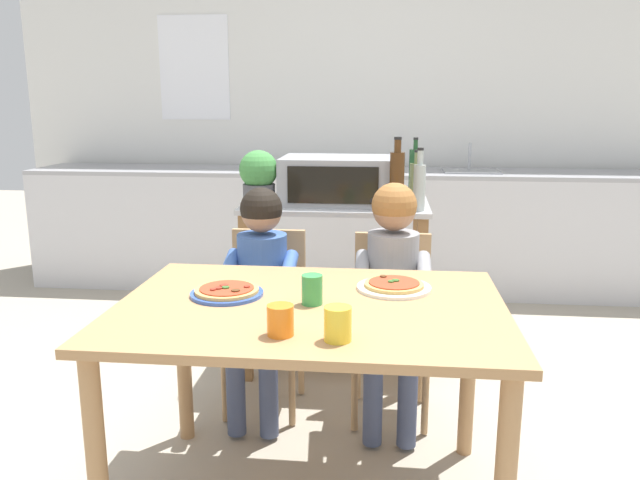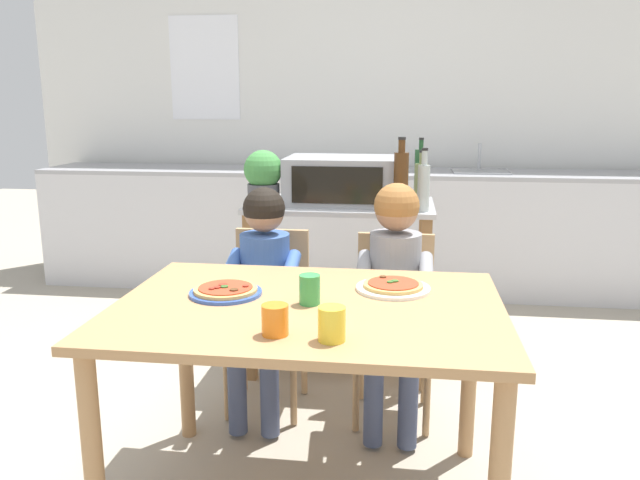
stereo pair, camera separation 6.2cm
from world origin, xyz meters
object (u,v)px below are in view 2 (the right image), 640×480
(toaster_oven, at_px, (341,180))
(dining_chair_right, at_px, (394,312))
(kitchen_island_cart, at_px, (341,260))
(drinking_cup_yellow, at_px, (332,324))
(child_in_grey_shirt, at_px, (395,277))
(dining_chair_left, at_px, (269,305))
(potted_herb_plant, at_px, (263,177))
(dining_table, at_px, (308,332))
(drinking_cup_green, at_px, (309,290))
(drinking_cup_orange, at_px, (275,320))
(bottle_squat_spirits, at_px, (421,184))
(child_in_blue_striped_shirt, at_px, (262,276))
(bottle_dark_olive_oil, at_px, (401,180))
(pizza_plate_blue_rimmed, at_px, (226,291))
(pizza_plate_white, at_px, (393,287))
(bottle_clear_vinegar, at_px, (420,174))
(bottle_brown_beer, at_px, (424,186))

(toaster_oven, height_order, dining_chair_right, toaster_oven)
(kitchen_island_cart, distance_m, drinking_cup_yellow, 1.55)
(child_in_grey_shirt, bearing_deg, dining_chair_left, 166.63)
(potted_herb_plant, distance_m, dining_table, 1.19)
(child_in_grey_shirt, bearing_deg, drinking_cup_green, -113.74)
(drinking_cup_orange, bearing_deg, bottle_squat_spirits, 73.00)
(kitchen_island_cart, relative_size, drinking_cup_yellow, 9.52)
(potted_herb_plant, relative_size, child_in_blue_striped_shirt, 0.27)
(dining_chair_right, distance_m, child_in_grey_shirt, 0.23)
(kitchen_island_cart, relative_size, bottle_dark_olive_oil, 2.69)
(dining_chair_left, bearing_deg, kitchen_island_cart, 58.52)
(bottle_squat_spirits, relative_size, dining_chair_left, 0.34)
(pizza_plate_blue_rimmed, bearing_deg, drinking_cup_green, -12.30)
(potted_herb_plant, distance_m, dining_chair_right, 0.93)
(potted_herb_plant, relative_size, dining_chair_right, 0.34)
(dining_chair_right, xyz_separation_m, child_in_blue_striped_shirt, (-0.58, -0.10, 0.18))
(child_in_grey_shirt, distance_m, pizza_plate_white, 0.43)
(drinking_cup_green, bearing_deg, toaster_oven, 90.99)
(child_in_grey_shirt, distance_m, drinking_cup_orange, 0.96)
(bottle_clear_vinegar, relative_size, drinking_cup_orange, 3.66)
(bottle_brown_beer, height_order, drinking_cup_green, bottle_brown_beer)
(bottle_dark_olive_oil, bearing_deg, pizza_plate_blue_rimmed, -122.38)
(dining_table, relative_size, child_in_blue_striped_shirt, 1.26)
(pizza_plate_blue_rimmed, distance_m, drinking_cup_yellow, 0.56)
(drinking_cup_green, height_order, drinking_cup_orange, drinking_cup_green)
(bottle_brown_beer, bearing_deg, drinking_cup_orange, -108.89)
(potted_herb_plant, xyz_separation_m, drinking_cup_yellow, (0.50, -1.37, -0.24))
(bottle_brown_beer, distance_m, child_in_grey_shirt, 0.54)
(bottle_dark_olive_oil, xyz_separation_m, child_in_grey_shirt, (-0.01, -0.38, -0.36))
(dining_chair_left, distance_m, child_in_blue_striped_shirt, 0.21)
(pizza_plate_white, distance_m, drinking_cup_yellow, 0.53)
(pizza_plate_blue_rimmed, distance_m, drinking_cup_green, 0.31)
(bottle_clear_vinegar, relative_size, dining_chair_left, 0.40)
(child_in_blue_striped_shirt, xyz_separation_m, pizza_plate_white, (0.57, -0.43, 0.10))
(bottle_clear_vinegar, distance_m, child_in_blue_striped_shirt, 1.05)
(child_in_grey_shirt, bearing_deg, pizza_plate_blue_rimmed, -136.32)
(pizza_plate_blue_rimmed, bearing_deg, child_in_grey_shirt, 43.68)
(potted_herb_plant, height_order, child_in_grey_shirt, potted_herb_plant)
(drinking_cup_green, height_order, drinking_cup_yellow, same)
(bottle_squat_spirits, relative_size, child_in_grey_shirt, 0.27)
(dining_table, bearing_deg, dining_chair_right, 69.24)
(bottle_dark_olive_oil, relative_size, pizza_plate_white, 1.33)
(dining_table, bearing_deg, dining_chair_left, 111.76)
(bottle_clear_vinegar, distance_m, drinking_cup_yellow, 1.68)
(bottle_brown_beer, height_order, dining_table, bottle_brown_beer)
(potted_herb_plant, xyz_separation_m, dining_chair_left, (0.09, -0.31, -0.56))
(potted_herb_plant, xyz_separation_m, dining_chair_right, (0.66, -0.33, -0.56))
(child_in_grey_shirt, bearing_deg, bottle_squat_spirits, 78.36)
(bottle_clear_vinegar, relative_size, dining_chair_right, 0.40)
(drinking_cup_green, xyz_separation_m, drinking_cup_yellow, (0.11, -0.31, -0.00))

